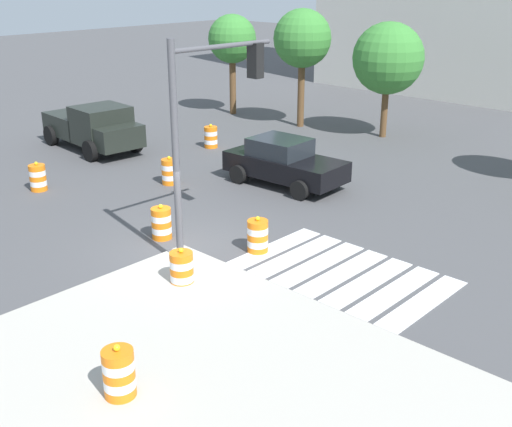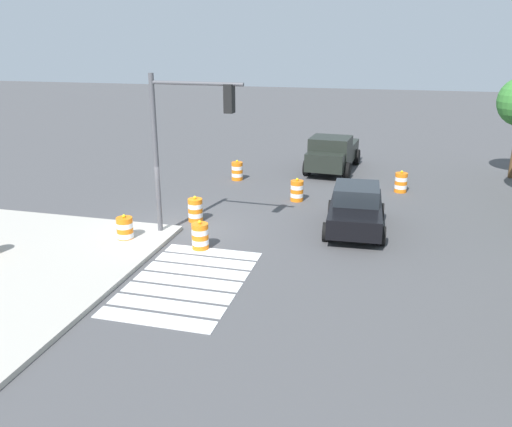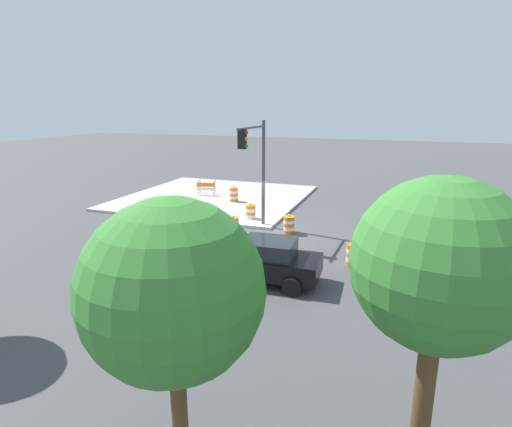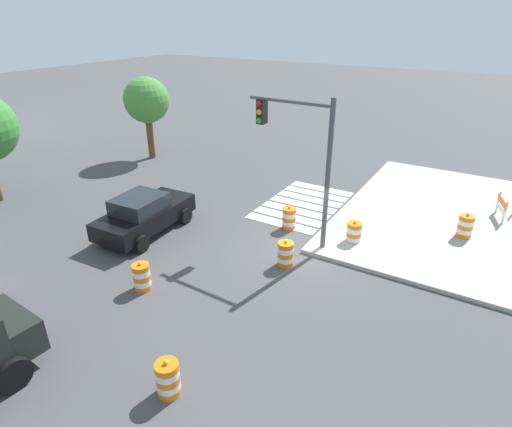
{
  "view_description": "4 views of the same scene",
  "coord_description": "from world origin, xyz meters",
  "px_view_note": "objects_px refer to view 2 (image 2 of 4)",
  "views": [
    {
      "loc": [
        12.28,
        -10.22,
        7.13
      ],
      "look_at": [
        0.66,
        2.19,
        0.61
      ],
      "focal_mm": 44.94,
      "sensor_mm": 36.0,
      "label": 1
    },
    {
      "loc": [
        16.71,
        7.18,
        6.69
      ],
      "look_at": [
        1.86,
        3.3,
        1.53
      ],
      "focal_mm": 36.39,
      "sensor_mm": 36.0,
      "label": 2
    },
    {
      "loc": [
        -6.33,
        19.86,
        6.46
      ],
      "look_at": [
        0.48,
        0.87,
        1.1
      ],
      "focal_mm": 29.12,
      "sensor_mm": 36.0,
      "label": 3
    },
    {
      "loc": [
        -12.56,
        -5.55,
        8.12
      ],
      "look_at": [
        -0.23,
        1.81,
        1.28
      ],
      "focal_mm": 29.74,
      "sensor_mm": 36.0,
      "label": 4
    }
  ],
  "objects_px": {
    "traffic_barrel_median_far": "(195,210)",
    "traffic_barrel_far_curb": "(125,230)",
    "traffic_barrel_lane_center": "(200,236)",
    "traffic_barrel_median_near": "(237,171)",
    "traffic_light_pole": "(185,127)",
    "traffic_barrel_near_corner": "(297,191)",
    "traffic_barrel_crosswalk_end": "(401,182)",
    "sports_car": "(356,208)",
    "pickup_truck": "(332,153)"
  },
  "relations": [
    {
      "from": "pickup_truck",
      "to": "traffic_barrel_crosswalk_end",
      "type": "height_order",
      "value": "pickup_truck"
    },
    {
      "from": "traffic_barrel_median_far",
      "to": "traffic_barrel_far_curb",
      "type": "bearing_deg",
      "value": -30.18
    },
    {
      "from": "pickup_truck",
      "to": "traffic_barrel_median_near",
      "type": "xyz_separation_m",
      "value": [
        3.03,
        -4.35,
        -0.52
      ]
    },
    {
      "from": "traffic_barrel_near_corner",
      "to": "traffic_light_pole",
      "type": "distance_m",
      "value": 6.96
    },
    {
      "from": "traffic_barrel_median_near",
      "to": "traffic_light_pole",
      "type": "distance_m",
      "value": 8.78
    },
    {
      "from": "traffic_barrel_near_corner",
      "to": "traffic_barrel_far_curb",
      "type": "bearing_deg",
      "value": -37.63
    },
    {
      "from": "pickup_truck",
      "to": "traffic_light_pole",
      "type": "bearing_deg",
      "value": -18.53
    },
    {
      "from": "traffic_barrel_crosswalk_end",
      "to": "sports_car",
      "type": "bearing_deg",
      "value": -16.71
    },
    {
      "from": "traffic_barrel_crosswalk_end",
      "to": "traffic_barrel_median_far",
      "type": "xyz_separation_m",
      "value": [
        6.19,
        -7.68,
        0.0
      ]
    },
    {
      "from": "sports_car",
      "to": "traffic_light_pole",
      "type": "xyz_separation_m",
      "value": [
        2.34,
        -5.61,
        3.1
      ]
    },
    {
      "from": "traffic_barrel_crosswalk_end",
      "to": "traffic_barrel_far_curb",
      "type": "bearing_deg",
      "value": -46.19
    },
    {
      "from": "traffic_barrel_crosswalk_end",
      "to": "traffic_barrel_median_near",
      "type": "bearing_deg",
      "value": -91.37
    },
    {
      "from": "traffic_barrel_crosswalk_end",
      "to": "traffic_barrel_median_far",
      "type": "bearing_deg",
      "value": -51.16
    },
    {
      "from": "pickup_truck",
      "to": "traffic_barrel_median_near",
      "type": "height_order",
      "value": "pickup_truck"
    },
    {
      "from": "sports_car",
      "to": "pickup_truck",
      "type": "xyz_separation_m",
      "value": [
        -8.74,
        -1.9,
        0.16
      ]
    },
    {
      "from": "traffic_barrel_median_near",
      "to": "traffic_barrel_far_curb",
      "type": "distance_m",
      "value": 9.15
    },
    {
      "from": "traffic_barrel_lane_center",
      "to": "traffic_barrel_crosswalk_end",
      "type": "bearing_deg",
      "value": 143.45
    },
    {
      "from": "traffic_barrel_median_far",
      "to": "traffic_light_pole",
      "type": "relative_size",
      "value": 0.19
    },
    {
      "from": "traffic_barrel_lane_center",
      "to": "traffic_light_pole",
      "type": "bearing_deg",
      "value": -141.0
    },
    {
      "from": "traffic_barrel_far_curb",
      "to": "traffic_barrel_near_corner",
      "type": "bearing_deg",
      "value": 142.37
    },
    {
      "from": "pickup_truck",
      "to": "traffic_barrel_near_corner",
      "type": "height_order",
      "value": "pickup_truck"
    },
    {
      "from": "pickup_truck",
      "to": "traffic_barrel_crosswalk_end",
      "type": "distance_m",
      "value": 4.83
    },
    {
      "from": "pickup_truck",
      "to": "traffic_barrel_median_far",
      "type": "bearing_deg",
      "value": -23.7
    },
    {
      "from": "traffic_barrel_near_corner",
      "to": "pickup_truck",
      "type": "bearing_deg",
      "value": 171.87
    },
    {
      "from": "sports_car",
      "to": "traffic_barrel_crosswalk_end",
      "type": "height_order",
      "value": "sports_car"
    },
    {
      "from": "traffic_light_pole",
      "to": "traffic_barrel_lane_center",
      "type": "bearing_deg",
      "value": 39.0
    },
    {
      "from": "traffic_barrel_near_corner",
      "to": "traffic_light_pole",
      "type": "height_order",
      "value": "traffic_light_pole"
    },
    {
      "from": "sports_car",
      "to": "pickup_truck",
      "type": "height_order",
      "value": "pickup_truck"
    },
    {
      "from": "pickup_truck",
      "to": "traffic_barrel_far_curb",
      "type": "bearing_deg",
      "value": -25.2
    },
    {
      "from": "traffic_barrel_median_near",
      "to": "traffic_barrel_lane_center",
      "type": "relative_size",
      "value": 1.0
    },
    {
      "from": "traffic_barrel_crosswalk_end",
      "to": "traffic_barrel_median_near",
      "type": "xyz_separation_m",
      "value": [
        -0.19,
        -7.91,
        0.0
      ]
    },
    {
      "from": "pickup_truck",
      "to": "traffic_light_pole",
      "type": "distance_m",
      "value": 12.05
    },
    {
      "from": "traffic_barrel_near_corner",
      "to": "traffic_barrel_lane_center",
      "type": "bearing_deg",
      "value": -18.92
    },
    {
      "from": "pickup_truck",
      "to": "traffic_barrel_median_near",
      "type": "relative_size",
      "value": 5.17
    },
    {
      "from": "traffic_barrel_lane_center",
      "to": "traffic_barrel_far_curb",
      "type": "bearing_deg",
      "value": -88.39
    },
    {
      "from": "traffic_barrel_median_near",
      "to": "traffic_barrel_median_far",
      "type": "bearing_deg",
      "value": 2.01
    },
    {
      "from": "traffic_light_pole",
      "to": "traffic_barrel_crosswalk_end",
      "type": "bearing_deg",
      "value": 137.24
    },
    {
      "from": "traffic_barrel_median_far",
      "to": "traffic_barrel_lane_center",
      "type": "height_order",
      "value": "same"
    },
    {
      "from": "traffic_barrel_median_near",
      "to": "traffic_barrel_median_far",
      "type": "relative_size",
      "value": 1.0
    },
    {
      "from": "traffic_barrel_far_curb",
      "to": "traffic_barrel_median_near",
      "type": "bearing_deg",
      "value": 171.61
    },
    {
      "from": "traffic_barrel_median_far",
      "to": "traffic_barrel_far_curb",
      "type": "xyz_separation_m",
      "value": [
        2.68,
        -1.56,
        0.0
      ]
    },
    {
      "from": "traffic_barrel_lane_center",
      "to": "traffic_light_pole",
      "type": "distance_m",
      "value": 3.66
    },
    {
      "from": "traffic_barrel_far_curb",
      "to": "traffic_barrel_lane_center",
      "type": "bearing_deg",
      "value": 91.61
    },
    {
      "from": "traffic_barrel_crosswalk_end",
      "to": "traffic_barrel_far_curb",
      "type": "height_order",
      "value": "same"
    },
    {
      "from": "pickup_truck",
      "to": "traffic_light_pole",
      "type": "relative_size",
      "value": 0.96
    },
    {
      "from": "traffic_barrel_median_near",
      "to": "traffic_barrel_lane_center",
      "type": "height_order",
      "value": "same"
    },
    {
      "from": "traffic_barrel_far_curb",
      "to": "traffic_light_pole",
      "type": "xyz_separation_m",
      "value": [
        -1.01,
        1.97,
        3.46
      ]
    },
    {
      "from": "traffic_barrel_median_far",
      "to": "traffic_barrel_far_curb",
      "type": "height_order",
      "value": "same"
    },
    {
      "from": "traffic_barrel_crosswalk_end",
      "to": "traffic_barrel_median_far",
      "type": "relative_size",
      "value": 1.0
    },
    {
      "from": "traffic_barrel_crosswalk_end",
      "to": "traffic_barrel_lane_center",
      "type": "relative_size",
      "value": 1.0
    }
  ]
}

